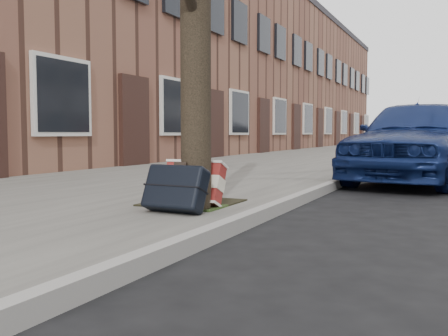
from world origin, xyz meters
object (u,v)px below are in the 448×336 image
at_px(car_near_front, 419,140).
at_px(suitcase_red, 193,184).
at_px(car_near_mid, 448,136).
at_px(suitcase_navy, 176,188).

bearing_deg(car_near_front, suitcase_red, -100.53).
bearing_deg(suitcase_red, car_near_mid, 79.84).
distance_m(suitcase_red, car_near_mid, 14.28).
bearing_deg(car_near_front, car_near_mid, 97.92).
height_order(suitcase_red, car_near_front, car_near_front).
height_order(suitcase_navy, car_near_mid, car_near_mid).
xyz_separation_m(suitcase_red, car_near_mid, (1.89, 14.14, 0.40)).
height_order(suitcase_navy, car_near_front, car_near_front).
bearing_deg(suitcase_navy, suitcase_red, 97.90).
bearing_deg(suitcase_red, car_near_front, 67.77).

